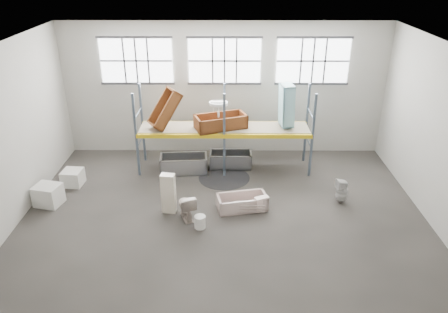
{
  "coord_description": "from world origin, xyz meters",
  "views": [
    {
      "loc": [
        0.07,
        -10.55,
        7.16
      ],
      "look_at": [
        0.0,
        1.5,
        1.4
      ],
      "focal_mm": 34.41,
      "sensor_mm": 36.0,
      "label": 1
    }
  ],
  "objects_px": {
    "cistern_tall": "(169,193)",
    "steel_tub_left": "(184,164)",
    "bathtub_beige": "(242,202)",
    "bucket": "(200,222)",
    "toilet_beige": "(186,206)",
    "carton_near": "(48,195)",
    "blue_tub_upright": "(287,105)",
    "toilet_white": "(342,191)",
    "steel_tub_right": "(231,159)",
    "rust_tub_flat": "(221,122)"
  },
  "relations": [
    {
      "from": "toilet_beige",
      "to": "cistern_tall",
      "type": "xyz_separation_m",
      "value": [
        -0.55,
        0.34,
        0.22
      ]
    },
    {
      "from": "toilet_beige",
      "to": "steel_tub_left",
      "type": "height_order",
      "value": "toilet_beige"
    },
    {
      "from": "steel_tub_left",
      "to": "blue_tub_upright",
      "type": "distance_m",
      "value": 4.17
    },
    {
      "from": "bathtub_beige",
      "to": "cistern_tall",
      "type": "distance_m",
      "value": 2.26
    },
    {
      "from": "cistern_tall",
      "to": "steel_tub_left",
      "type": "height_order",
      "value": "cistern_tall"
    },
    {
      "from": "toilet_white",
      "to": "blue_tub_upright",
      "type": "height_order",
      "value": "blue_tub_upright"
    },
    {
      "from": "steel_tub_left",
      "to": "carton_near",
      "type": "height_order",
      "value": "carton_near"
    },
    {
      "from": "bathtub_beige",
      "to": "bucket",
      "type": "xyz_separation_m",
      "value": [
        -1.23,
        -1.02,
        -0.03
      ]
    },
    {
      "from": "blue_tub_upright",
      "to": "toilet_beige",
      "type": "bearing_deg",
      "value": -134.28
    },
    {
      "from": "rust_tub_flat",
      "to": "blue_tub_upright",
      "type": "bearing_deg",
      "value": 2.66
    },
    {
      "from": "blue_tub_upright",
      "to": "bucket",
      "type": "relative_size",
      "value": 3.88
    },
    {
      "from": "blue_tub_upright",
      "to": "carton_near",
      "type": "relative_size",
      "value": 1.92
    },
    {
      "from": "cistern_tall",
      "to": "toilet_white",
      "type": "distance_m",
      "value": 5.38
    },
    {
      "from": "rust_tub_flat",
      "to": "bucket",
      "type": "relative_size",
      "value": 4.65
    },
    {
      "from": "toilet_beige",
      "to": "bucket",
      "type": "distance_m",
      "value": 0.7
    },
    {
      "from": "bathtub_beige",
      "to": "toilet_white",
      "type": "distance_m",
      "value": 3.17
    },
    {
      "from": "bathtub_beige",
      "to": "toilet_white",
      "type": "bearing_deg",
      "value": -4.65
    },
    {
      "from": "bathtub_beige",
      "to": "bucket",
      "type": "relative_size",
      "value": 3.99
    },
    {
      "from": "bathtub_beige",
      "to": "carton_near",
      "type": "distance_m",
      "value": 6.03
    },
    {
      "from": "blue_tub_upright",
      "to": "bucket",
      "type": "distance_m",
      "value": 5.24
    },
    {
      "from": "steel_tub_left",
      "to": "rust_tub_flat",
      "type": "distance_m",
      "value": 2.03
    },
    {
      "from": "cistern_tall",
      "to": "carton_near",
      "type": "height_order",
      "value": "cistern_tall"
    },
    {
      "from": "toilet_beige",
      "to": "rust_tub_flat",
      "type": "xyz_separation_m",
      "value": [
        0.98,
        3.23,
        1.41
      ]
    },
    {
      "from": "toilet_beige",
      "to": "toilet_white",
      "type": "distance_m",
      "value": 4.89
    },
    {
      "from": "toilet_beige",
      "to": "rust_tub_flat",
      "type": "height_order",
      "value": "rust_tub_flat"
    },
    {
      "from": "bathtub_beige",
      "to": "carton_near",
      "type": "xyz_separation_m",
      "value": [
        -6.03,
        0.22,
        0.11
      ]
    },
    {
      "from": "rust_tub_flat",
      "to": "bathtub_beige",
      "type": "bearing_deg",
      "value": -75.82
    },
    {
      "from": "steel_tub_left",
      "to": "rust_tub_flat",
      "type": "bearing_deg",
      "value": 10.8
    },
    {
      "from": "bucket",
      "to": "bathtub_beige",
      "type": "bearing_deg",
      "value": 39.75
    },
    {
      "from": "cistern_tall",
      "to": "bucket",
      "type": "relative_size",
      "value": 3.35
    },
    {
      "from": "steel_tub_right",
      "to": "steel_tub_left",
      "type": "bearing_deg",
      "value": -165.79
    },
    {
      "from": "toilet_white",
      "to": "carton_near",
      "type": "distance_m",
      "value": 9.17
    },
    {
      "from": "rust_tub_flat",
      "to": "blue_tub_upright",
      "type": "relative_size",
      "value": 1.2
    },
    {
      "from": "toilet_white",
      "to": "toilet_beige",
      "type": "bearing_deg",
      "value": -88.7
    },
    {
      "from": "steel_tub_right",
      "to": "bucket",
      "type": "height_order",
      "value": "steel_tub_right"
    },
    {
      "from": "steel_tub_right",
      "to": "bucket",
      "type": "relative_size",
      "value": 4.03
    },
    {
      "from": "rust_tub_flat",
      "to": "bucket",
      "type": "height_order",
      "value": "rust_tub_flat"
    },
    {
      "from": "toilet_beige",
      "to": "steel_tub_left",
      "type": "bearing_deg",
      "value": -104.09
    },
    {
      "from": "cistern_tall",
      "to": "steel_tub_left",
      "type": "bearing_deg",
      "value": 93.16
    },
    {
      "from": "toilet_white",
      "to": "steel_tub_left",
      "type": "xyz_separation_m",
      "value": [
        -5.14,
        2.06,
        -0.09
      ]
    },
    {
      "from": "cistern_tall",
      "to": "bathtub_beige",
      "type": "bearing_deg",
      "value": 12.38
    },
    {
      "from": "steel_tub_right",
      "to": "bathtub_beige",
      "type": "bearing_deg",
      "value": -83.56
    },
    {
      "from": "steel_tub_left",
      "to": "carton_near",
      "type": "distance_m",
      "value": 4.6
    },
    {
      "from": "toilet_beige",
      "to": "carton_near",
      "type": "height_order",
      "value": "toilet_beige"
    },
    {
      "from": "bucket",
      "to": "carton_near",
      "type": "xyz_separation_m",
      "value": [
        -4.8,
        1.24,
        0.14
      ]
    },
    {
      "from": "toilet_beige",
      "to": "rust_tub_flat",
      "type": "relative_size",
      "value": 0.47
    },
    {
      "from": "toilet_beige",
      "to": "steel_tub_left",
      "type": "xyz_separation_m",
      "value": [
        -0.34,
        2.97,
        -0.11
      ]
    },
    {
      "from": "cistern_tall",
      "to": "carton_near",
      "type": "xyz_separation_m",
      "value": [
        -3.82,
        0.4,
        -0.31
      ]
    },
    {
      "from": "toilet_beige",
      "to": "steel_tub_right",
      "type": "distance_m",
      "value": 3.66
    },
    {
      "from": "bucket",
      "to": "carton_near",
      "type": "distance_m",
      "value": 4.96
    }
  ]
}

